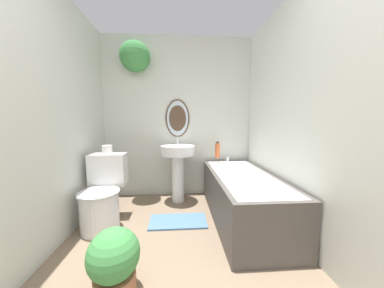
% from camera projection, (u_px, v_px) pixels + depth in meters
% --- Properties ---
extents(wall_back, '(2.33, 0.42, 2.40)m').
position_uv_depth(wall_back, '(171.00, 108.00, 2.91)').
color(wall_back, silver).
rests_on(wall_back, ground_plane).
extents(wall_left, '(0.06, 2.68, 2.40)m').
position_uv_depth(wall_left, '(41.00, 115.00, 1.59)').
color(wall_left, silver).
rests_on(wall_left, ground_plane).
extents(wall_right, '(0.06, 2.68, 2.40)m').
position_uv_depth(wall_right, '(303.00, 115.00, 1.75)').
color(wall_right, silver).
rests_on(wall_right, ground_plane).
extents(toilet, '(0.42, 0.61, 0.77)m').
position_uv_depth(toilet, '(102.00, 196.00, 2.11)').
color(toilet, white).
rests_on(toilet, ground_plane).
extents(pedestal_sink, '(0.48, 0.48, 0.91)m').
position_uv_depth(pedestal_sink, '(178.00, 162.00, 2.73)').
color(pedestal_sink, white).
rests_on(pedestal_sink, ground_plane).
extents(bathtub, '(0.69, 1.60, 0.61)m').
position_uv_depth(bathtub, '(242.00, 196.00, 2.25)').
color(bathtub, '#4C4742').
rests_on(bathtub, ground_plane).
extents(shampoo_bottle, '(0.07, 0.07, 0.24)m').
position_uv_depth(shampoo_bottle, '(217.00, 150.00, 2.85)').
color(shampoo_bottle, '#DB6633').
rests_on(shampoo_bottle, bathtub).
extents(potted_plant, '(0.33, 0.33, 0.46)m').
position_uv_depth(potted_plant, '(114.00, 261.00, 1.25)').
color(potted_plant, '#9E6042').
rests_on(potted_plant, ground_plane).
extents(bath_mat, '(0.65, 0.34, 0.02)m').
position_uv_depth(bath_mat, '(178.00, 221.00, 2.20)').
color(bath_mat, '#4C7093').
rests_on(bath_mat, ground_plane).
extents(toilet_paper_roll, '(0.11, 0.11, 0.10)m').
position_uv_depth(toilet_paper_roll, '(107.00, 150.00, 2.26)').
color(toilet_paper_roll, white).
rests_on(toilet_paper_roll, toilet).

